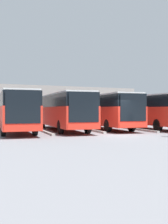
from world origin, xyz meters
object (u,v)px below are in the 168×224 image
Objects in this scene: bus_0 at (146,110)px; bus_2 at (62,110)px; bus_1 at (103,110)px; bus_3 at (15,110)px.

bus_0 is 1.00× the size of bus_2.
bus_1 is at bearing -171.82° from bus_2.
bus_3 is at bearing 7.21° from bus_1.
bus_1 and bus_3 have the same top height.
bus_0 is 1.00× the size of bus_1.
bus_2 is at bearing 8.18° from bus_1.
bus_0 and bus_1 have the same top height.
bus_1 is 1.00× the size of bus_2.
bus_1 is at bearing -172.79° from bus_3.
bus_0 is 12.31m from bus_3.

